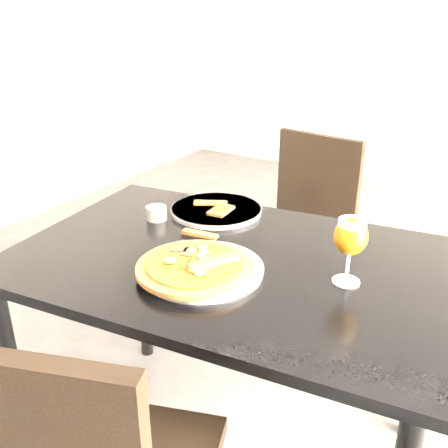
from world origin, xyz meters
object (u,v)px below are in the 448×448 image
Objects in this scene: pizza at (195,266)px; chair_far at (300,230)px; beer_glass at (351,237)px; dining_table at (228,284)px.

chair_far is at bearing 96.50° from pizza.
pizza is 1.74× the size of beer_glass.
beer_glass is (0.33, 0.03, 0.22)m from dining_table.
chair_far reaches higher than dining_table.
beer_glass is (0.34, 0.17, 0.10)m from pizza.
chair_far is 0.99m from pizza.
pizza is at bearing -76.17° from chair_far.
beer_glass is (0.45, -0.77, 0.38)m from chair_far.
dining_table is at bearing -74.07° from chair_far.
dining_table is at bearing 84.13° from pizza.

